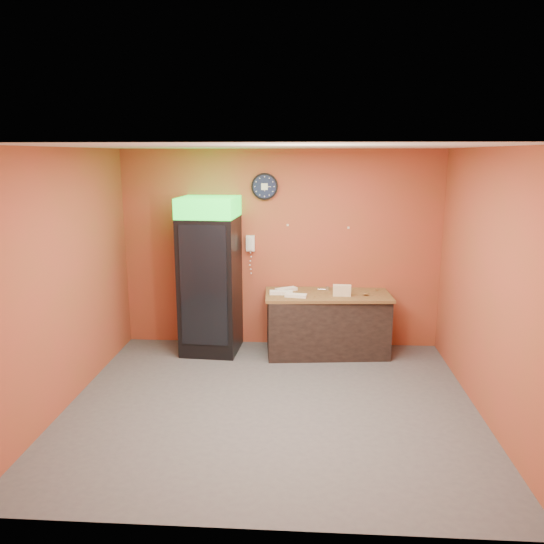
{
  "coord_description": "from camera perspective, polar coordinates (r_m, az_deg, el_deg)",
  "views": [
    {
      "loc": [
        0.35,
        -5.41,
        2.73
      ],
      "look_at": [
        -0.03,
        0.6,
        1.38
      ],
      "focal_mm": 35.0,
      "sensor_mm": 36.0,
      "label": 1
    }
  ],
  "objects": [
    {
      "name": "butcher_paper",
      "position": [
        7.3,
        6.01,
        -2.46
      ],
      "size": [
        1.75,
        0.88,
        0.04
      ],
      "primitive_type": "cube",
      "rotation": [
        0.0,
        0.0,
        0.07
      ],
      "color": "brown",
      "rests_on": "prep_counter"
    },
    {
      "name": "wrapped_sandwich_left",
      "position": [
        7.22,
        0.99,
        -2.22
      ],
      "size": [
        0.32,
        0.14,
        0.04
      ],
      "primitive_type": "cube",
      "rotation": [
        0.0,
        0.0,
        0.05
      ],
      "color": "white",
      "rests_on": "butcher_paper"
    },
    {
      "name": "ceiling",
      "position": [
        5.42,
        -0.07,
        13.36
      ],
      "size": [
        4.5,
        4.0,
        0.02
      ],
      "primitive_type": "cube",
      "color": "white",
      "rests_on": "back_wall"
    },
    {
      "name": "floor",
      "position": [
        6.07,
        -0.07,
        -14.12
      ],
      "size": [
        4.5,
        4.5,
        0.0
      ],
      "primitive_type": "plane",
      "color": "#47474C",
      "rests_on": "ground"
    },
    {
      "name": "wall_phone",
      "position": [
        7.5,
        -2.34,
        3.1
      ],
      "size": [
        0.12,
        0.11,
        0.22
      ],
      "color": "white",
      "rests_on": "back_wall"
    },
    {
      "name": "left_wall",
      "position": [
        6.15,
        -21.49,
        -0.77
      ],
      "size": [
        0.02,
        4.0,
        2.8
      ],
      "primitive_type": "cube",
      "color": "#AC4230",
      "rests_on": "floor"
    },
    {
      "name": "beverage_cooler",
      "position": [
        7.32,
        -6.68,
        -0.68
      ],
      "size": [
        0.8,
        0.81,
        2.16
      ],
      "rotation": [
        0.0,
        0.0,
        -0.06
      ],
      "color": "black",
      "rests_on": "floor"
    },
    {
      "name": "kitchen_tool",
      "position": [
        7.46,
        6.02,
        -1.75
      ],
      "size": [
        0.06,
        0.06,
        0.06
      ],
      "primitive_type": "cylinder",
      "color": "silver",
      "rests_on": "butcher_paper"
    },
    {
      "name": "back_wall",
      "position": [
        7.54,
        0.92,
        2.45
      ],
      "size": [
        4.5,
        0.02,
        2.8
      ],
      "primitive_type": "cube",
      "color": "#AC4230",
      "rests_on": "floor"
    },
    {
      "name": "right_wall",
      "position": [
        5.88,
        22.37,
        -1.41
      ],
      "size": [
        0.02,
        4.0,
        2.8
      ],
      "primitive_type": "cube",
      "color": "#AC4230",
      "rests_on": "floor"
    },
    {
      "name": "wall_clock",
      "position": [
        7.42,
        -0.8,
        9.18
      ],
      "size": [
        0.37,
        0.06,
        0.37
      ],
      "color": "black",
      "rests_on": "back_wall"
    },
    {
      "name": "wrapped_sandwich_right",
      "position": [
        7.38,
        1.54,
        -1.88
      ],
      "size": [
        0.31,
        0.26,
        0.04
      ],
      "primitive_type": "cube",
      "rotation": [
        0.0,
        0.0,
        0.56
      ],
      "color": "white",
      "rests_on": "butcher_paper"
    },
    {
      "name": "sub_roll_stack",
      "position": [
        7.17,
        7.53,
        -1.98
      ],
      "size": [
        0.24,
        0.09,
        0.15
      ],
      "rotation": [
        0.0,
        0.0,
        -0.02
      ],
      "color": "beige",
      "rests_on": "butcher_paper"
    },
    {
      "name": "prep_counter",
      "position": [
        7.42,
        5.93,
        -5.67
      ],
      "size": [
        1.71,
        0.89,
        0.82
      ],
      "primitive_type": "cube",
      "rotation": [
        0.0,
        0.0,
        0.1
      ],
      "color": "black",
      "rests_on": "floor"
    },
    {
      "name": "wrapped_sandwich_mid",
      "position": [
        7.08,
        2.59,
        -2.53
      ],
      "size": [
        0.3,
        0.16,
        0.04
      ],
      "primitive_type": "cube",
      "rotation": [
        0.0,
        0.0,
        -0.18
      ],
      "color": "white",
      "rests_on": "butcher_paper"
    }
  ]
}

